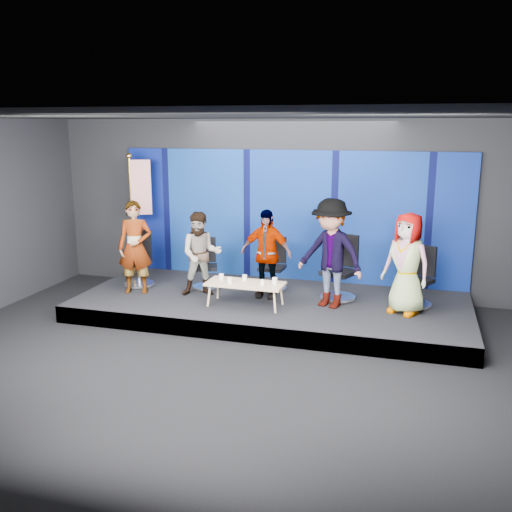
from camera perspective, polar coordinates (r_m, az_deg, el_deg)
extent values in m
plane|color=black|center=(8.27, -2.91, -11.22)|extent=(10.00, 10.00, 0.00)
cube|color=black|center=(11.51, 3.48, 4.82)|extent=(10.00, 0.02, 3.50)
cube|color=black|center=(4.31, -20.99, -10.36)|extent=(10.00, 0.02, 3.50)
cube|color=black|center=(7.54, -3.22, 13.82)|extent=(10.00, 8.00, 0.02)
cube|color=black|center=(10.45, 1.55, -5.04)|extent=(7.00, 3.00, 0.30)
cube|color=#070D56|center=(11.48, 3.41, 4.05)|extent=(7.00, 0.08, 2.60)
cylinder|color=silver|center=(11.42, -11.57, -2.77)|extent=(0.74, 0.74, 0.06)
cylinder|color=silver|center=(11.36, -11.62, -1.65)|extent=(0.07, 0.07, 0.40)
cube|color=black|center=(11.32, -11.67, -0.67)|extent=(0.59, 0.59, 0.07)
cube|color=black|center=(11.47, -11.50, 1.22)|extent=(0.44, 0.17, 0.55)
imported|color=black|center=(10.79, -11.99, 0.85)|extent=(0.72, 0.57, 1.73)
cylinder|color=silver|center=(11.07, -5.00, -3.08)|extent=(0.69, 0.69, 0.05)
cylinder|color=silver|center=(11.02, -5.02, -2.04)|extent=(0.06, 0.06, 0.36)
cube|color=black|center=(10.97, -5.04, -1.13)|extent=(0.56, 0.56, 0.06)
cube|color=black|center=(11.11, -5.06, 0.63)|extent=(0.39, 0.18, 0.50)
imported|color=black|center=(10.46, -5.51, 0.19)|extent=(0.91, 0.81, 1.56)
cylinder|color=silver|center=(10.93, 1.61, -3.25)|extent=(0.59, 0.59, 0.06)
cylinder|color=silver|center=(10.87, 1.61, -2.15)|extent=(0.07, 0.07, 0.38)
cube|color=black|center=(10.82, 1.62, -1.20)|extent=(0.47, 0.47, 0.07)
cube|color=black|center=(10.96, 1.99, 0.65)|extent=(0.41, 0.07, 0.52)
imported|color=black|center=(10.31, 1.01, 0.25)|extent=(0.97, 0.45, 1.62)
cylinder|color=silver|center=(10.45, 8.17, -4.13)|extent=(0.85, 0.85, 0.07)
cylinder|color=silver|center=(10.37, 8.21, -2.80)|extent=(0.08, 0.08, 0.44)
cube|color=black|center=(10.32, 8.25, -1.63)|extent=(0.68, 0.68, 0.08)
cube|color=black|center=(10.46, 9.02, 0.57)|extent=(0.47, 0.22, 0.60)
imported|color=black|center=(9.80, 7.48, 0.25)|extent=(1.39, 1.09, 1.88)
cylinder|color=silver|center=(10.34, 15.59, -4.69)|extent=(0.80, 0.80, 0.06)
cylinder|color=silver|center=(10.27, 15.66, -3.48)|extent=(0.07, 0.07, 0.39)
cube|color=black|center=(10.22, 15.73, -2.42)|extent=(0.64, 0.64, 0.07)
cube|color=black|center=(10.34, 16.49, -0.43)|extent=(0.40, 0.25, 0.54)
imported|color=black|center=(9.72, 14.85, -0.74)|extent=(0.99, 0.87, 1.70)
cube|color=tan|center=(9.89, -1.08, -2.79)|extent=(1.36, 0.60, 0.04)
cylinder|color=tan|center=(9.95, -4.73, -3.99)|extent=(0.04, 0.04, 0.37)
cylinder|color=tan|center=(10.34, -3.80, -3.30)|extent=(0.04, 0.04, 0.37)
cylinder|color=tan|center=(9.58, 1.87, -4.62)|extent=(0.04, 0.04, 0.37)
cylinder|color=tan|center=(9.99, 2.56, -3.88)|extent=(0.04, 0.04, 0.37)
cylinder|color=white|center=(10.08, -3.49, -2.08)|extent=(0.09, 0.09, 0.10)
cylinder|color=white|center=(9.85, -2.63, -2.44)|extent=(0.08, 0.08, 0.10)
cylinder|color=white|center=(10.02, -1.14, -2.17)|extent=(0.08, 0.08, 0.10)
cylinder|color=white|center=(9.72, 0.64, -2.66)|extent=(0.08, 0.08, 0.09)
cylinder|color=white|center=(9.81, 1.88, -2.48)|extent=(0.09, 0.09, 0.11)
cylinder|color=black|center=(12.20, -12.03, -1.67)|extent=(0.34, 0.34, 0.11)
cylinder|color=#B08238|center=(11.95, -12.30, 3.95)|extent=(0.05, 0.05, 2.32)
sphere|color=#B08238|center=(11.83, -12.59, 9.76)|extent=(0.12, 0.12, 0.12)
cube|color=#A71319|center=(11.85, -11.42, 6.75)|extent=(0.39, 0.24, 1.11)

